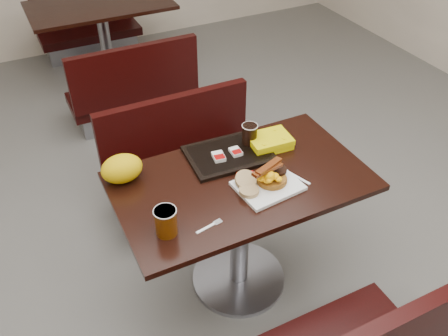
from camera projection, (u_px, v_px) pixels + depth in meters
name	position (u px, v px, depth m)	size (l,w,h in m)	color
floor	(238.00, 279.00, 2.73)	(6.00, 7.00, 0.01)	slate
table_near	(240.00, 234.00, 2.50)	(1.20, 0.70, 0.75)	black
bench_near_n	(188.00, 162.00, 2.99)	(1.00, 0.46, 0.72)	black
table_far	(106.00, 45.00, 4.32)	(1.20, 0.70, 0.75)	black
bench_far_s	(130.00, 80.00, 3.84)	(1.00, 0.46, 0.72)	black
bench_far_n	(88.00, 20.00, 4.82)	(1.00, 0.46, 0.72)	black
platter	(268.00, 186.00, 2.21)	(0.29, 0.22, 0.02)	white
pancake_stack	(272.00, 178.00, 2.21)	(0.14, 0.14, 0.03)	#896016
sausage_patty	(278.00, 170.00, 2.23)	(0.09, 0.09, 0.01)	black
scrambled_eggs	(269.00, 177.00, 2.16)	(0.10, 0.09, 0.05)	#FFB505
bacon_strips	(268.00, 169.00, 2.15)	(0.18, 0.08, 0.01)	#421104
muffin_bottom	(249.00, 191.00, 2.15)	(0.09, 0.09, 0.02)	tan
muffin_top	(246.00, 180.00, 2.19)	(0.10, 0.10, 0.02)	tan
coffee_cup_near	(166.00, 222.00, 1.95)	(0.09, 0.09, 0.13)	#7D3804
fork	(206.00, 228.00, 2.00)	(0.13, 0.02, 0.00)	white
knife	(296.00, 176.00, 2.27)	(0.16, 0.01, 0.00)	white
condiment_syrup	(240.00, 173.00, 2.29)	(0.04, 0.03, 0.01)	#A71D07
condiment_ketchup	(250.00, 174.00, 2.28)	(0.04, 0.03, 0.01)	#8C0504
tray	(229.00, 154.00, 2.40)	(0.41, 0.29, 0.02)	black
hashbrown_sleeve_left	(219.00, 157.00, 2.35)	(0.06, 0.08, 0.02)	silver
hashbrown_sleeve_right	(236.00, 152.00, 2.38)	(0.05, 0.07, 0.02)	silver
coffee_cup_far	(250.00, 134.00, 2.43)	(0.08, 0.08, 0.10)	black
clamshell	(269.00, 141.00, 2.45)	(0.21, 0.16, 0.06)	#E6D203
paper_bag	(122.00, 169.00, 2.21)	(0.20, 0.14, 0.14)	yellow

